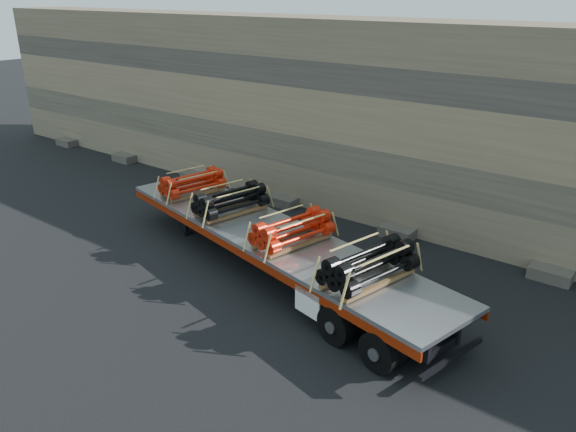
# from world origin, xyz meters

# --- Properties ---
(ground) EXTENTS (120.00, 120.00, 0.00)m
(ground) POSITION_xyz_m (0.00, 0.00, 0.00)
(ground) COLOR black
(ground) RESTS_ON ground
(rock_wall) EXTENTS (44.00, 3.00, 7.00)m
(rock_wall) POSITION_xyz_m (0.00, 6.50, 3.50)
(rock_wall) COLOR #7A6B54
(rock_wall) RESTS_ON ground
(trailer) EXTENTS (13.06, 5.20, 1.28)m
(trailer) POSITION_xyz_m (0.22, 0.06, 0.64)
(trailer) COLOR #AEB0B6
(trailer) RESTS_ON ground
(bundle_front) EXTENTS (1.50, 2.30, 0.75)m
(bundle_front) POSITION_xyz_m (-4.12, 1.03, 1.66)
(bundle_front) COLOR red
(bundle_front) RESTS_ON trailer
(bundle_midfront) EXTENTS (1.60, 2.46, 0.80)m
(bundle_midfront) POSITION_xyz_m (-1.82, 0.52, 1.69)
(bundle_midfront) COLOR black
(bundle_midfront) RESTS_ON trailer
(bundle_midrear) EXTENTS (1.60, 2.45, 0.80)m
(bundle_midrear) POSITION_xyz_m (1.14, -0.14, 1.68)
(bundle_midrear) COLOR red
(bundle_midrear) RESTS_ON trailer
(bundle_rear) EXTENTS (1.71, 2.63, 0.86)m
(bundle_rear) POSITION_xyz_m (3.95, -0.77, 1.71)
(bundle_rear) COLOR black
(bundle_rear) RESTS_ON trailer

